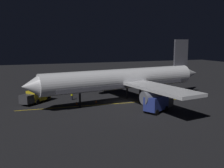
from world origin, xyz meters
TOP-DOWN VIEW (x-y plane):
  - ground_plane at (0.00, 0.00)m, footprint 180.00×180.00m
  - apron_guide_stripe at (-0.75, 4.00)m, footprint 1.71×29.92m
  - airliner at (0.10, -0.60)m, footprint 32.71×37.13m
  - baggage_truck at (4.58, 15.06)m, footprint 5.71×5.83m
  - catering_truck at (-8.22, -2.88)m, footprint 4.69×6.22m
  - ground_crew_worker at (4.82, 8.49)m, footprint 0.40×0.40m
  - traffic_cone_near_left at (1.00, 4.75)m, footprint 0.50×0.50m
  - traffic_cone_near_right at (0.78, 8.44)m, footprint 0.50×0.50m

SIDE VIEW (x-z plane):
  - ground_plane at x=0.00m, z-range -0.20..0.00m
  - apron_guide_stripe at x=-0.75m, z-range 0.00..0.01m
  - traffic_cone_near_left at x=1.00m, z-range -0.03..0.52m
  - traffic_cone_near_right at x=0.78m, z-range -0.03..0.52m
  - ground_crew_worker at x=4.82m, z-range 0.02..1.76m
  - baggage_truck at x=4.58m, z-range 0.05..2.42m
  - catering_truck at x=-8.22m, z-range 0.01..2.66m
  - airliner at x=0.10m, z-range -1.61..9.95m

